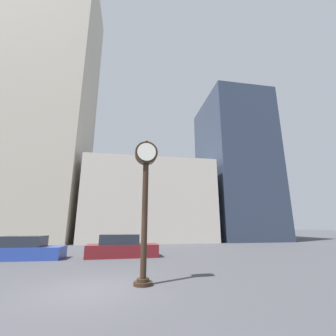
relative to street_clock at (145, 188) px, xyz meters
name	(u,v)px	position (x,y,z in m)	size (l,w,h in m)	color
ground_plane	(90,290)	(-1.69, -0.33, -3.39)	(200.00, 200.00, 0.00)	#424247
building_tall_tower	(41,99)	(-13.86, 23.67, 16.60)	(13.80, 12.00, 39.97)	#BCB29E
building_storefront_row	(148,203)	(2.13, 23.67, 1.77)	(16.44, 12.00, 10.32)	beige
building_glass_modern	(234,167)	(15.78, 23.67, 7.69)	(9.05, 12.00, 22.14)	#2D384C
street_clock	(145,188)	(0.00, 0.00, 0.00)	(0.88, 0.66, 5.33)	black
car_blue	(25,250)	(-6.75, 7.40, -2.81)	(4.45, 1.88, 1.38)	#28429E
car_maroon	(122,247)	(-0.92, 7.50, -2.78)	(4.66, 1.95, 1.44)	maroon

